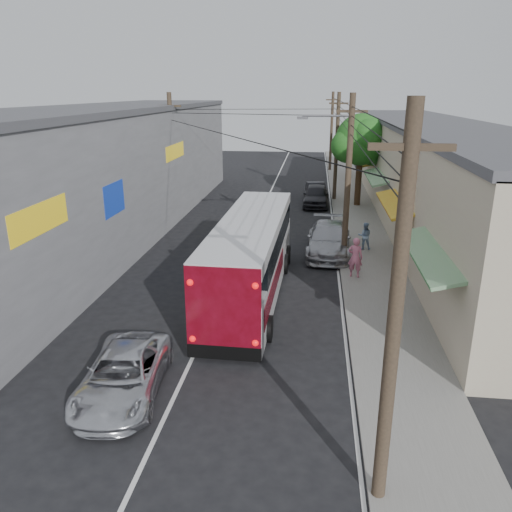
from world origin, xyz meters
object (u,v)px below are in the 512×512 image
at_px(parked_car_far, 316,191).
at_px(pedestrian_near, 355,257).
at_px(coach_bus, 251,256).
at_px(parked_car_mid, 316,195).
at_px(pedestrian_far, 365,236).
at_px(parked_suv, 329,239).
at_px(jeepney, 124,374).

height_order(parked_car_far, pedestrian_near, pedestrian_near).
xyz_separation_m(coach_bus, parked_car_far, (2.60, 19.57, -1.04)).
xyz_separation_m(parked_car_mid, pedestrian_far, (2.58, -10.73, 0.06)).
bearing_deg(pedestrian_near, parked_car_mid, -69.24).
distance_m(parked_suv, parked_car_mid, 11.45).
xyz_separation_m(jeepney, parked_car_far, (5.20, 27.15, 0.02)).
bearing_deg(pedestrian_near, pedestrian_far, -86.60).
bearing_deg(parked_car_mid, pedestrian_near, -81.93).
xyz_separation_m(parked_car_mid, parked_car_far, (0.00, 2.27, -0.13)).
bearing_deg(jeepney, pedestrian_far, 55.79).
xyz_separation_m(jeepney, pedestrian_far, (7.78, 14.14, 0.21)).
distance_m(coach_bus, pedestrian_far, 8.41).
height_order(jeepney, parked_car_mid, parked_car_mid).
bearing_deg(pedestrian_near, parked_suv, -59.12).
height_order(jeepney, pedestrian_near, pedestrian_near).
height_order(parked_car_far, pedestrian_far, pedestrian_far).
distance_m(jeepney, parked_car_mid, 25.41).
bearing_deg(parked_car_far, parked_suv, -93.93).
bearing_deg(coach_bus, parked_suv, 61.94).
relative_size(jeepney, pedestrian_far, 3.13).
relative_size(parked_suv, pedestrian_near, 2.96).
relative_size(coach_bus, parked_car_mid, 2.50).
relative_size(coach_bus, pedestrian_far, 7.91).
relative_size(parked_car_mid, pedestrian_near, 2.49).
distance_m(coach_bus, parked_suv, 6.79).
relative_size(parked_suv, pedestrian_far, 3.76).
xyz_separation_m(jeepney, parked_car_mid, (5.20, 24.87, 0.15)).
relative_size(parked_car_far, pedestrian_near, 2.14).
distance_m(parked_car_mid, pedestrian_far, 11.04).
height_order(parked_suv, parked_car_far, parked_suv).
distance_m(pedestrian_near, pedestrian_far, 4.35).
bearing_deg(jeepney, parked_suv, 60.91).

